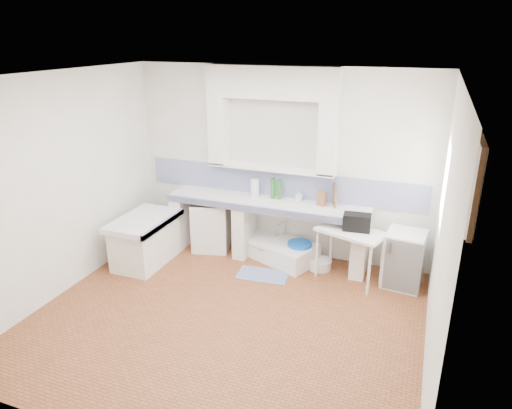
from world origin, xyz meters
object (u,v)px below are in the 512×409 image
(stove, at_px, (212,225))
(side_table, at_px, (349,255))
(fridge, at_px, (404,259))
(sink, at_px, (279,250))

(stove, distance_m, side_table, 2.21)
(stove, height_order, fridge, stove)
(fridge, bearing_deg, side_table, -164.09)
(sink, height_order, fridge, fridge)
(fridge, bearing_deg, sink, -178.71)
(sink, bearing_deg, side_table, 8.40)
(sink, bearing_deg, stove, -156.60)
(sink, height_order, side_table, side_table)
(stove, height_order, side_table, stove)
(sink, bearing_deg, fridge, 17.73)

